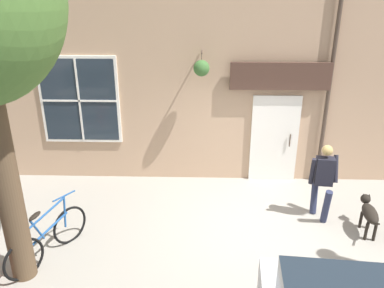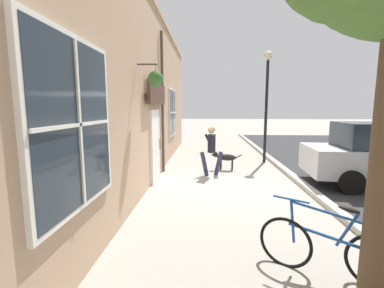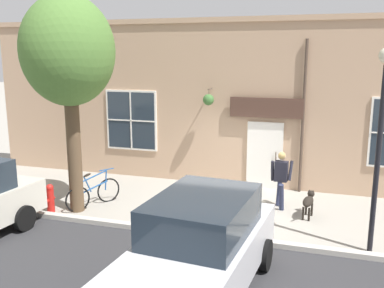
% 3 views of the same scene
% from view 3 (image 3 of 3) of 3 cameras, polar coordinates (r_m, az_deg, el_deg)
% --- Properties ---
extents(ground_plane, '(90.00, 90.00, 0.00)m').
position_cam_3_polar(ground_plane, '(11.83, 5.09, -8.61)').
color(ground_plane, gray).
extents(storefront_facade, '(0.95, 18.00, 5.24)m').
position_cam_3_polar(storefront_facade, '(13.47, 7.47, 5.31)').
color(storefront_facade, tan).
rests_on(storefront_facade, ground_plane).
extents(pedestrian_walking, '(0.75, 0.59, 1.58)m').
position_cam_3_polar(pedestrian_walking, '(11.83, 11.79, -4.06)').
color(pedestrian_walking, '#282D47').
rests_on(pedestrian_walking, ground_plane).
extents(dog_on_leash, '(1.06, 0.34, 0.65)m').
position_cam_3_polar(dog_on_leash, '(11.48, 15.27, -7.35)').
color(dog_on_leash, black).
rests_on(dog_on_leash, ground_plane).
extents(street_tree_by_curb, '(2.69, 2.27, 5.61)m').
position_cam_3_polar(street_tree_by_curb, '(11.49, -15.96, 11.12)').
color(street_tree_by_curb, brown).
rests_on(street_tree_by_curb, ground_plane).
extents(leaning_bicycle, '(1.57, 0.83, 1.00)m').
position_cam_3_polar(leaning_bicycle, '(12.18, -12.98, -6.38)').
color(leaning_bicycle, black).
rests_on(leaning_bicycle, ground_plane).
extents(parked_car_mid_block, '(4.43, 2.21, 1.75)m').
position_cam_3_polar(parked_car_mid_block, '(7.56, 1.01, -13.56)').
color(parked_car_mid_block, '#B7B7BC').
rests_on(parked_car_mid_block, ground_plane).
extents(street_lamp, '(0.32, 0.32, 4.27)m').
position_cam_3_polar(street_lamp, '(9.37, 23.93, 2.93)').
color(street_lamp, black).
rests_on(street_lamp, ground_plane).
extents(fire_hydrant, '(0.34, 0.20, 0.77)m').
position_cam_3_polar(fire_hydrant, '(12.05, -18.37, -6.81)').
color(fire_hydrant, red).
rests_on(fire_hydrant, ground_plane).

